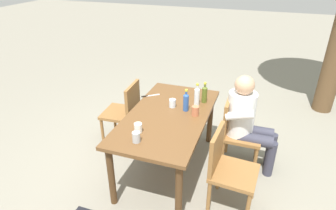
{
  "coord_description": "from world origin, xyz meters",
  "views": [
    {
      "loc": [
        2.64,
        0.91,
        2.33
      ],
      "look_at": [
        0.0,
        0.0,
        0.87
      ],
      "focal_mm": 30.71,
      "sensor_mm": 36.0,
      "label": 1
    }
  ],
  "objects": [
    {
      "name": "cup_glass",
      "position": [
        -0.19,
        -0.01,
        0.8
      ],
      "size": [
        0.08,
        0.08,
        0.1
      ],
      "primitive_type": "cylinder",
      "color": "silver",
      "rests_on": "dining_table"
    },
    {
      "name": "ground_plane",
      "position": [
        0.0,
        0.0,
        0.0
      ],
      "size": [
        24.0,
        24.0,
        0.0
      ],
      "primitive_type": "plane",
      "color": "gray"
    },
    {
      "name": "chair_near_left",
      "position": [
        -0.37,
        -0.74,
        0.49
      ],
      "size": [
        0.46,
        0.46,
        0.87
      ],
      "color": "olive",
      "rests_on": "ground_plane"
    },
    {
      "name": "cup_white",
      "position": [
        0.44,
        -0.17,
        0.8
      ],
      "size": [
        0.08,
        0.08,
        0.1
      ],
      "primitive_type": "cylinder",
      "color": "white",
      "rests_on": "dining_table"
    },
    {
      "name": "dining_table",
      "position": [
        0.0,
        0.0,
        0.66
      ],
      "size": [
        1.61,
        0.87,
        0.75
      ],
      "color": "brown",
      "rests_on": "ground_plane"
    },
    {
      "name": "bottle_olive",
      "position": [
        -0.43,
        0.31,
        0.86
      ],
      "size": [
        0.06,
        0.06,
        0.26
      ],
      "color": "#566623",
      "rests_on": "dining_table"
    },
    {
      "name": "bottle_blue",
      "position": [
        -0.16,
        0.16,
        0.86
      ],
      "size": [
        0.06,
        0.06,
        0.26
      ],
      "color": "#2D56A3",
      "rests_on": "dining_table"
    },
    {
      "name": "chair_far_left",
      "position": [
        -0.36,
        0.73,
        0.49
      ],
      "size": [
        0.44,
        0.44,
        0.87
      ],
      "color": "olive",
      "rests_on": "ground_plane"
    },
    {
      "name": "cup_terracotta",
      "position": [
        -0.09,
        0.29,
        0.8
      ],
      "size": [
        0.08,
        0.08,
        0.11
      ],
      "primitive_type": "cylinder",
      "color": "#BC6B47",
      "rests_on": "dining_table"
    },
    {
      "name": "table_knife",
      "position": [
        -0.37,
        -0.38,
        0.75
      ],
      "size": [
        0.17,
        0.2,
        0.01
      ],
      "color": "silver",
      "rests_on": "dining_table"
    },
    {
      "name": "cup_steel",
      "position": [
        0.6,
        -0.11,
        0.8
      ],
      "size": [
        0.08,
        0.08,
        0.1
      ],
      "primitive_type": "cylinder",
      "color": "#B2B7BC",
      "rests_on": "dining_table"
    },
    {
      "name": "person_in_white_shirt",
      "position": [
        -0.36,
        0.84,
        0.66
      ],
      "size": [
        0.47,
        0.62,
        1.18
      ],
      "color": "white",
      "rests_on": "ground_plane"
    },
    {
      "name": "bottle_clear",
      "position": [
        -0.34,
        0.24,
        0.87
      ],
      "size": [
        0.06,
        0.06,
        0.27
      ],
      "color": "white",
      "rests_on": "dining_table"
    },
    {
      "name": "chair_far_right",
      "position": [
        0.35,
        0.74,
        0.49
      ],
      "size": [
        0.47,
        0.47,
        0.87
      ],
      "color": "olive",
      "rests_on": "ground_plane"
    }
  ]
}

